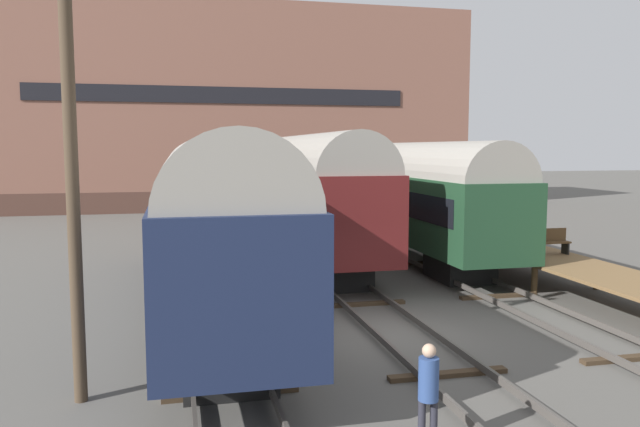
{
  "coord_description": "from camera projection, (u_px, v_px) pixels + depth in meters",
  "views": [
    {
      "loc": [
        -5.42,
        -14.57,
        4.72
      ],
      "look_at": [
        0.0,
        8.76,
        2.2
      ],
      "focal_mm": 35.0,
      "sensor_mm": 36.0,
      "label": 1
    }
  ],
  "objects": [
    {
      "name": "train_car_navy",
      "position": [
        209.0,
        211.0,
        18.19
      ],
      "size": [
        2.89,
        18.28,
        5.05
      ],
      "color": "black",
      "rests_on": "ground"
    },
    {
      "name": "track_right",
      "position": [
        555.0,
        318.0,
        16.82
      ],
      "size": [
        2.6,
        60.0,
        0.26
      ],
      "color": "#4C4742",
      "rests_on": "ground"
    },
    {
      "name": "track_left",
      "position": [
        220.0,
        341.0,
        14.81
      ],
      "size": [
        2.6,
        60.0,
        0.26
      ],
      "color": "#4C4742",
      "rests_on": "ground"
    },
    {
      "name": "person_worker",
      "position": [
        428.0,
        387.0,
        9.67
      ],
      "size": [
        0.32,
        0.32,
        1.72
      ],
      "color": "#282833",
      "rests_on": "ground"
    },
    {
      "name": "track_middle",
      "position": [
        398.0,
        329.0,
        15.82
      ],
      "size": [
        2.6,
        60.0,
        0.26
      ],
      "color": "#4C4742",
      "rests_on": "ground"
    },
    {
      "name": "utility_pole",
      "position": [
        71.0,
        144.0,
        11.18
      ],
      "size": [
        1.8,
        0.24,
        9.26
      ],
      "color": "#473828",
      "rests_on": "ground"
    },
    {
      "name": "warehouse_building",
      "position": [
        218.0,
        110.0,
        51.08
      ],
      "size": [
        39.2,
        11.27,
        15.6
      ],
      "color": "#4F342A",
      "rests_on": "ground"
    },
    {
      "name": "train_car_green",
      "position": [
        402.0,
        190.0,
        27.91
      ],
      "size": [
        2.85,
        18.12,
        4.96
      ],
      "color": "black",
      "rests_on": "ground"
    },
    {
      "name": "station_platform",
      "position": [
        566.0,
        264.0,
        20.58
      ],
      "size": [
        2.63,
        12.58,
        0.97
      ],
      "color": "brown",
      "rests_on": "ground"
    },
    {
      "name": "ground_plane",
      "position": [
        398.0,
        335.0,
        15.83
      ],
      "size": [
        200.0,
        200.0,
        0.0
      ],
      "primitive_type": "plane",
      "color": "#56544F"
    },
    {
      "name": "bench",
      "position": [
        550.0,
        241.0,
        22.04
      ],
      "size": [
        1.4,
        0.4,
        0.91
      ],
      "color": "brown",
      "rests_on": "station_platform"
    },
    {
      "name": "train_car_maroon",
      "position": [
        309.0,
        189.0,
        25.93
      ],
      "size": [
        2.99,
        15.19,
        5.29
      ],
      "color": "black",
      "rests_on": "ground"
    }
  ]
}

